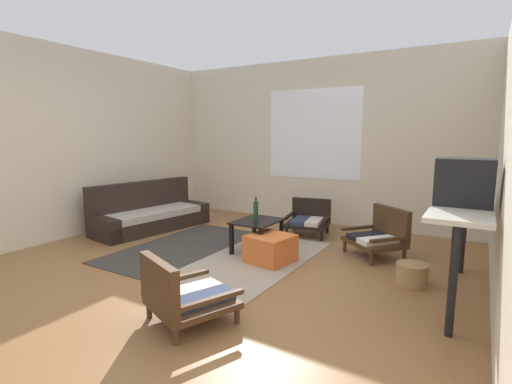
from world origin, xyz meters
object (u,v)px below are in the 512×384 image
object	(u,v)px
wicker_basket	(412,274)
crt_television	(464,182)
couch	(150,215)
armchair_striped_foreground	(183,295)
coffee_table	(257,227)
glass_bottle	(256,210)
clay_vase	(466,185)
armchair_by_window	(309,218)
ottoman_orange	(270,249)
console_shelf	(462,213)
armchair_corner	(380,234)

from	to	relation	value
wicker_basket	crt_television	bearing A→B (deg)	-31.14
couch	armchair_striped_foreground	size ratio (longest dim) A/B	2.43
coffee_table	glass_bottle	bearing A→B (deg)	135.12
clay_vase	glass_bottle	world-z (taller)	clay_vase
armchair_by_window	ottoman_orange	world-z (taller)	armchair_by_window
clay_vase	glass_bottle	distance (m)	2.35
armchair_striped_foreground	wicker_basket	bearing A→B (deg)	51.26
clay_vase	wicker_basket	bearing A→B (deg)	-151.17
console_shelf	glass_bottle	bearing A→B (deg)	172.70
armchair_by_window	armchair_corner	xyz separation A→B (m)	(1.15, -0.51, 0.03)
couch	wicker_basket	xyz separation A→B (m)	(3.91, -0.27, -0.12)
armchair_corner	ottoman_orange	bearing A→B (deg)	-138.89
couch	crt_television	distance (m)	4.42
ottoman_orange	glass_bottle	bearing A→B (deg)	141.16
armchair_striped_foreground	couch	bearing A→B (deg)	140.95
console_shelf	glass_bottle	world-z (taller)	console_shelf
coffee_table	ottoman_orange	distance (m)	0.45
coffee_table	console_shelf	bearing A→B (deg)	-6.15
crt_television	coffee_table	bearing A→B (deg)	170.99
couch	coffee_table	size ratio (longest dim) A/B	3.07
armchair_striped_foreground	crt_television	bearing A→B (deg)	40.12
armchair_striped_foreground	ottoman_orange	size ratio (longest dim) A/B	1.66
armchair_by_window	ottoman_orange	size ratio (longest dim) A/B	1.46
couch	armchair_by_window	bearing A→B (deg)	23.69
couch	glass_bottle	world-z (taller)	couch
armchair_striped_foreground	console_shelf	size ratio (longest dim) A/B	0.48
glass_bottle	wicker_basket	size ratio (longest dim) A/B	0.95
armchair_corner	console_shelf	distance (m)	1.36
armchair_by_window	wicker_basket	xyz separation A→B (m)	(1.64, -1.27, -0.13)
armchair_corner	wicker_basket	distance (m)	0.92
ottoman_orange	clay_vase	size ratio (longest dim) A/B	1.40
ottoman_orange	glass_bottle	size ratio (longest dim) A/B	1.64
armchair_striped_foreground	clay_vase	bearing A→B (deg)	47.56
armchair_striped_foreground	clay_vase	distance (m)	2.78
couch	wicker_basket	distance (m)	3.92
crt_television	console_shelf	bearing A→B (deg)	88.42
console_shelf	glass_bottle	size ratio (longest dim) A/B	5.71
couch	armchair_corner	size ratio (longest dim) A/B	2.28
armchair_by_window	glass_bottle	bearing A→B (deg)	-103.37
armchair_by_window	armchair_striped_foreground	xyz separation A→B (m)	(0.23, -3.02, 0.00)
armchair_striped_foreground	armchair_corner	bearing A→B (deg)	70.03
wicker_basket	armchair_corner	bearing A→B (deg)	123.09
coffee_table	console_shelf	world-z (taller)	console_shelf
armchair_corner	ottoman_orange	size ratio (longest dim) A/B	1.77
couch	console_shelf	xyz separation A→B (m)	(4.31, -0.40, 0.56)
glass_bottle	wicker_basket	world-z (taller)	glass_bottle
armchair_striped_foreground	ottoman_orange	world-z (taller)	armchair_striped_foreground
clay_vase	glass_bottle	bearing A→B (deg)	-178.80
ottoman_orange	wicker_basket	world-z (taller)	ottoman_orange
armchair_corner	clay_vase	xyz separation A→B (m)	(0.89, -0.54, 0.73)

